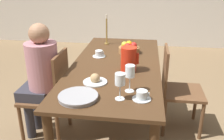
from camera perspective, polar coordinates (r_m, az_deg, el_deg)
name	(u,v)px	position (r m, az deg, el deg)	size (l,w,h in m)	color
ground_plane	(116,125)	(2.86, 0.83, -12.46)	(20.00, 20.00, 0.00)	#7F6647
dining_table	(116,72)	(2.55, 0.91, -0.50)	(0.87, 1.97, 0.73)	#472D19
chair_person_side	(51,93)	(2.56, -13.82, -5.13)	(0.42, 0.42, 0.90)	brown
chair_opposite	(176,87)	(2.68, 14.41, -3.87)	(0.42, 0.42, 0.90)	brown
person_seated	(40,72)	(2.51, -16.11, -0.54)	(0.39, 0.41, 1.17)	#33333D
red_pitcher	(129,59)	(2.31, 3.83, 2.48)	(0.17, 0.15, 0.23)	red
wine_glass_water	(130,72)	(1.90, 4.15, -0.50)	(0.08, 0.08, 0.22)	white
wine_glass_juice	(120,81)	(1.78, 1.86, -2.44)	(0.08, 0.08, 0.20)	white
teacup_near_person	(142,96)	(1.84, 6.83, -5.84)	(0.14, 0.14, 0.07)	silver
teacup_across	(99,54)	(2.72, -2.99, 3.68)	(0.14, 0.14, 0.07)	silver
serving_tray	(78,97)	(1.86, -7.73, -6.10)	(0.30, 0.30, 0.03)	#9E9EA3
bread_plate	(95,80)	(2.10, -3.89, -2.29)	(0.20, 0.20, 0.08)	silver
fruit_bowl	(129,48)	(2.85, 3.88, 4.93)	(0.24, 0.24, 0.13)	#9E6B3D
candlestick_tall	(107,32)	(3.16, -1.23, 8.58)	(0.06, 0.06, 0.38)	olive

